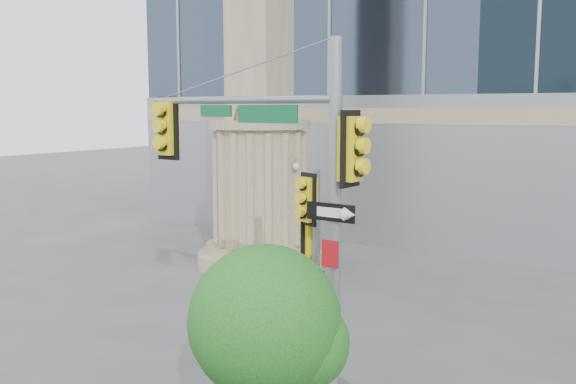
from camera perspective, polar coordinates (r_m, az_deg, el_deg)
The scene contains 4 objects.
monument at distance 22.12m, azimuth -2.55°, elevation 7.51°, with size 4.40×4.40×16.60m.
main_signal_pole at distance 12.74m, azimuth -0.51°, elevation 1.66°, with size 5.27×0.79×6.81m.
secondary_signal_pole at distance 13.21m, azimuth 2.03°, elevation -5.61°, with size 0.73×0.71×4.28m.
street_tree at distance 9.51m, azimuth -1.82°, elevation -11.95°, with size 2.29×2.24×3.57m.
Camera 1 is at (6.54, -9.22, 5.51)m, focal length 40.00 mm.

